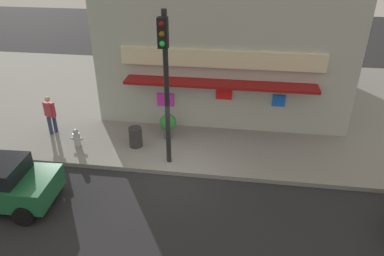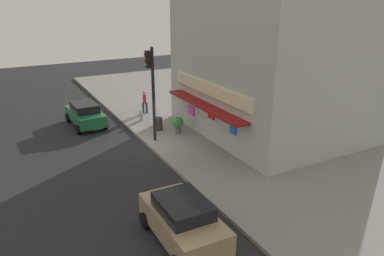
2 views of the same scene
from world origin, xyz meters
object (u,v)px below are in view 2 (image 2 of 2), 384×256
object	(u,v)px
fire_hydrant	(141,115)
parked_car_tan	(183,220)
potted_plant_by_doorway	(178,124)
pedestrian	(145,101)
parked_car_green	(85,114)
traffic_light	(151,83)
trash_can	(158,124)

from	to	relation	value
fire_hydrant	parked_car_tan	xyz separation A→B (m)	(13.27, -3.44, 0.35)
potted_plant_by_doorway	parked_car_tan	xyz separation A→B (m)	(9.73, -4.57, 0.05)
potted_plant_by_doorway	parked_car_tan	size ratio (longest dim) A/B	0.27
pedestrian	potted_plant_by_doorway	world-z (taller)	pedestrian
potted_plant_by_doorway	parked_car_green	bearing A→B (deg)	-135.47
potted_plant_by_doorway	parked_car_tan	world-z (taller)	parked_car_tan
traffic_light	parked_car_tan	bearing A→B (deg)	-16.27
potted_plant_by_doorway	parked_car_green	world-z (taller)	parked_car_green
fire_hydrant	trash_can	world-z (taller)	trash_can
pedestrian	parked_car_tan	size ratio (longest dim) A/B	0.42
parked_car_tan	potted_plant_by_doorway	bearing A→B (deg)	154.81
trash_can	parked_car_green	xyz separation A→B (m)	(-3.60, -3.86, 0.23)
fire_hydrant	parked_car_green	distance (m)	3.78
traffic_light	trash_can	size ratio (longest dim) A/B	6.74
traffic_light	parked_car_tan	size ratio (longest dim) A/B	1.38
fire_hydrant	potted_plant_by_doorway	world-z (taller)	potted_plant_by_doorway
parked_car_tan	fire_hydrant	bearing A→B (deg)	165.45
parked_car_tan	traffic_light	bearing A→B (deg)	163.73
parked_car_green	fire_hydrant	bearing A→B (deg)	71.05
pedestrian	parked_car_green	world-z (taller)	pedestrian
trash_can	parked_car_tan	bearing A→B (deg)	-18.93
traffic_light	trash_can	xyz separation A→B (m)	(-1.55, 1.01, -3.15)
traffic_light	fire_hydrant	world-z (taller)	traffic_light
parked_car_tan	pedestrian	bearing A→B (deg)	163.70
parked_car_tan	parked_car_green	bearing A→B (deg)	-179.52
potted_plant_by_doorway	parked_car_tan	bearing A→B (deg)	-25.19
fire_hydrant	trash_can	size ratio (longest dim) A/B	0.90
parked_car_green	parked_car_tan	world-z (taller)	parked_car_tan
trash_can	pedestrian	xyz separation A→B (m)	(-3.85, 0.57, 0.52)
pedestrian	parked_car_green	xyz separation A→B (m)	(0.24, -4.43, -0.29)
trash_can	traffic_light	bearing A→B (deg)	-33.04
pedestrian	parked_car_tan	xyz separation A→B (m)	(14.74, -4.31, -0.23)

